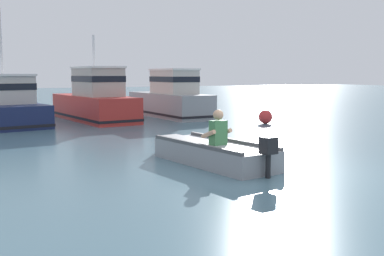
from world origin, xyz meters
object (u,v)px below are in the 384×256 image
(rowboat_with_person, at_px, (212,152))
(moored_boat_red, at_px, (95,100))
(moored_boat_navy, at_px, (4,105))
(moored_boat_grey, at_px, (170,99))
(mooring_buoy, at_px, (266,117))

(rowboat_with_person, bearing_deg, moored_boat_red, 88.78)
(moored_boat_navy, bearing_deg, rowboat_with_person, -72.67)
(moored_boat_grey, relative_size, mooring_buoy, 10.48)
(moored_boat_grey, distance_m, mooring_buoy, 4.98)
(moored_boat_red, xyz_separation_m, moored_boat_grey, (3.53, 0.16, -0.02))
(moored_boat_navy, bearing_deg, mooring_buoy, -26.30)
(mooring_buoy, bearing_deg, rowboat_with_person, -133.65)
(rowboat_with_person, height_order, moored_boat_navy, moored_boat_navy)
(moored_boat_red, bearing_deg, rowboat_with_person, -91.22)
(moored_boat_grey, bearing_deg, mooring_buoy, -65.21)
(moored_boat_navy, distance_m, moored_boat_red, 3.54)
(rowboat_with_person, xyz_separation_m, mooring_buoy, (5.82, 6.11, 0.02))
(moored_boat_red, distance_m, mooring_buoy, 7.10)
(moored_boat_navy, xyz_separation_m, moored_boat_red, (3.54, -0.19, 0.12))
(rowboat_with_person, relative_size, mooring_buoy, 6.85)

